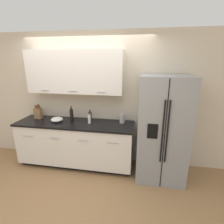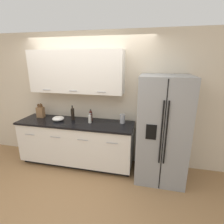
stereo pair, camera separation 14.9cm
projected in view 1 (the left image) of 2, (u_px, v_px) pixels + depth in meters
The scene contains 10 objects.
ground_plane at pixel (71, 192), 2.86m from camera, with size 14.00×14.00×0.00m, color #997047.
wall_back at pixel (85, 93), 3.49m from camera, with size 10.00×0.39×2.60m.
counter_unit at pixel (76, 143), 3.52m from camera, with size 2.28×0.64×0.91m.
refrigerator at pixel (162, 129), 3.05m from camera, with size 0.83×0.77×1.84m.
knife_block at pixel (38, 113), 3.60m from camera, with size 0.14×0.10×0.31m.
wine_bottle at pixel (72, 114), 3.46m from camera, with size 0.07×0.07×0.29m.
soap_dispenser at pixel (89, 119), 3.32m from camera, with size 0.07×0.06×0.19m.
oil_bottle at pixel (90, 116), 3.44m from camera, with size 0.07×0.07×0.23m.
steel_canister at pixel (122, 119), 3.34m from camera, with size 0.11×0.11×0.19m.
mixing_bowl at pixel (57, 119), 3.42m from camera, with size 0.23×0.23×0.09m.
Camera 1 is at (1.08, -2.21, 2.08)m, focal length 28.00 mm.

